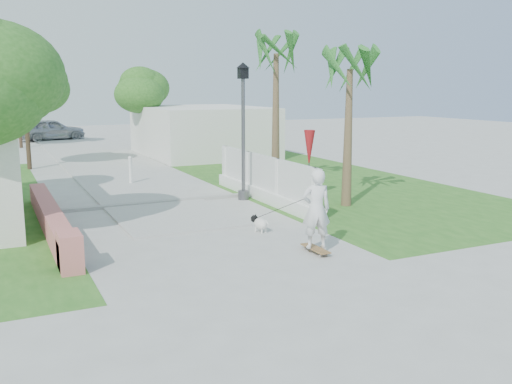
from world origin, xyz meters
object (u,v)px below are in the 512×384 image
bollard (130,169)px  skateboarder (308,209)px  parked_car (51,130)px  dog (260,223)px  patio_umbrella (309,149)px  street_lamp (243,126)px

bollard → skateboarder: size_ratio=0.38×
parked_car → dog: bearing=172.9°
skateboarder → parked_car: size_ratio=0.65×
skateboarder → dog: bearing=-67.3°
bollard → parked_car: parked_car is taller
skateboarder → dog: (-0.27, 1.96, -0.71)m
bollard → patio_umbrella: 7.25m
patio_umbrella → dog: size_ratio=3.72×
street_lamp → patio_umbrella: 2.27m
street_lamp → bollard: 5.56m
bollard → patio_umbrella: size_ratio=0.47×
dog → parked_car: 28.89m
parked_car → skateboarder: bearing=173.2°
street_lamp → bollard: (-2.70, 4.50, -1.84)m
street_lamp → parked_car: street_lamp is taller
patio_umbrella → skateboarder: size_ratio=0.80×
street_lamp → bollard: size_ratio=4.07×
bollard → street_lamp: bearing=-59.0°
street_lamp → dog: size_ratio=7.17×
patio_umbrella → skateboarder: 5.94m
skateboarder → dog: 2.11m
street_lamp → bollard: street_lamp is taller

